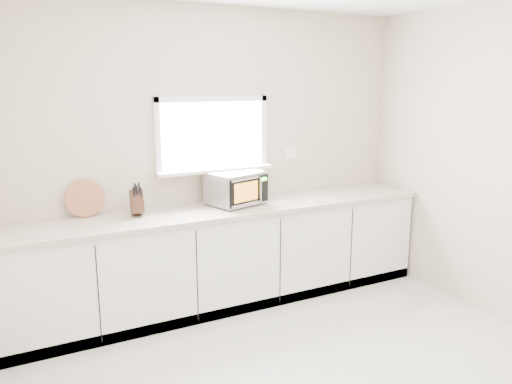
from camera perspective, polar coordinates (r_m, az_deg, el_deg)
back_wall at (r=4.69m, az=-5.01°, el=4.30°), size 4.00×0.17×2.70m
cabinets at (r=4.65m, az=-3.40°, el=-7.50°), size 3.92×0.60×0.88m
countertop at (r=4.50m, az=-3.43°, el=-2.03°), size 3.92×0.64×0.04m
microwave at (r=4.57m, az=-2.27°, el=0.52°), size 0.56×0.49×0.31m
knife_block at (r=4.32m, az=-13.48°, el=-1.03°), size 0.11×0.20×0.29m
cutting_board at (r=4.39m, az=-18.97°, el=-0.70°), size 0.32×0.08×0.31m
coffee_grinder at (r=4.68m, az=-1.87°, el=0.23°), size 0.14×0.14×0.23m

